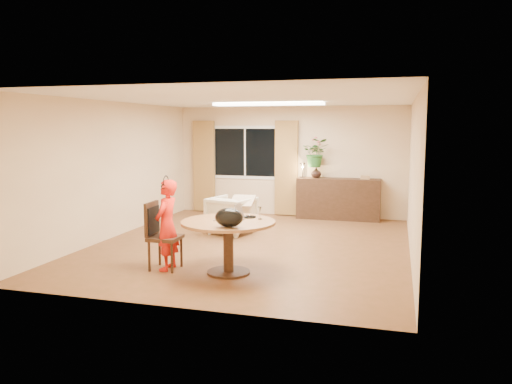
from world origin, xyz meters
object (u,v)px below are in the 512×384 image
dining_chair (165,236)px  sideboard (338,199)px  child (167,225)px  dining_table (228,232)px  armchair (232,215)px

dining_chair → sideboard: (2.01, 4.82, -0.03)m
dining_chair → child: size_ratio=0.75×
child → sideboard: child is taller
dining_table → armchair: bearing=107.6°
dining_chair → armchair: size_ratio=1.24×
dining_table → child: child is taller
dining_chair → sideboard: 5.22m
dining_chair → armchair: dining_chair is taller
armchair → child: bearing=102.1°
dining_chair → child: (0.04, -0.01, 0.17)m
dining_chair → child: bearing=-15.4°
dining_table → sideboard: (1.03, 4.77, -0.14)m
dining_table → sideboard: 4.88m
dining_table → sideboard: size_ratio=0.72×
dining_table → sideboard: bearing=77.8°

